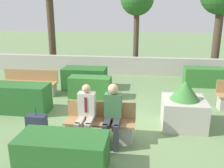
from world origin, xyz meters
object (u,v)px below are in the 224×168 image
Objects in this scene: tree_center_left at (137,1)px; person_seated_man at (86,112)px; bench_right_side at (29,85)px; planter_corner_right at (184,107)px; person_seated_woman at (112,112)px; suitcase at (37,126)px; bench_front at (100,126)px.

person_seated_man is at bearing -96.35° from tree_center_left.
bench_right_side is 1.64× the size of planter_corner_right.
tree_center_left is (-1.49, 6.12, 2.82)m from planter_corner_right.
suitcase is at bearing 179.14° from person_seated_woman.
planter_corner_right is 0.29× the size of tree_center_left.
planter_corner_right is at bearing 25.64° from bench_front.
person_seated_woman is at bearing -23.34° from bench_front.
bench_front is 4.22m from bench_right_side.
planter_corner_right is at bearing -17.10° from bench_right_side.
bench_right_side is at bearing -130.64° from tree_center_left.
suitcase is (-1.19, 0.03, -0.45)m from person_seated_man.
tree_center_left is at bearing 103.68° from planter_corner_right.
person_seated_woman reaches higher than bench_right_side.
bench_front is 1.33× the size of planter_corner_right.
tree_center_left reaches higher than planter_corner_right.
tree_center_left is (3.59, 4.18, 2.99)m from bench_right_side.
person_seated_woman is at bearing -0.86° from suitcase.
person_seated_man reaches higher than suitcase.
bench_right_side is at bearing 118.00° from suitcase.
planter_corner_right reaches higher than bench_right_side.
person_seated_woman is (0.60, 0.01, 0.03)m from person_seated_man.
bench_right_side is at bearing 136.78° from bench_front.
bench_right_side is 6.27m from tree_center_left.
person_seated_woman is 1.12× the size of planter_corner_right.
person_seated_woman is 2.03m from planter_corner_right.
bench_right_side is 4.14m from person_seated_man.
tree_center_left is at bearing 85.86° from bench_front.
planter_corner_right is (5.08, -1.93, 0.17)m from bench_right_side.
person_seated_man is at bearing -1.57° from suitcase.
suitcase is (1.59, -3.00, -0.06)m from bench_right_side.
person_seated_man reaches higher than bench_front.
suitcase is 8.06m from tree_center_left.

